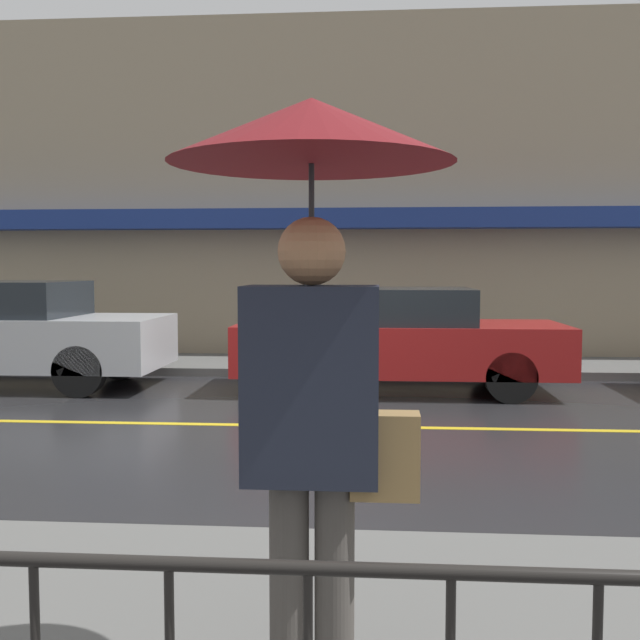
{
  "coord_description": "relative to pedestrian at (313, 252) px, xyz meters",
  "views": [
    {
      "loc": [
        0.99,
        -8.04,
        1.74
      ],
      "look_at": [
        0.62,
        -3.13,
        1.39
      ],
      "focal_mm": 42.0,
      "sensor_mm": 36.0,
      "label": 1
    }
  ],
  "objects": [
    {
      "name": "lane_marking",
      "position": [
        -0.77,
        5.47,
        -1.78
      ],
      "size": [
        25.2,
        0.12,
        0.01
      ],
      "color": "gold",
      "rests_on": "ground_plane"
    },
    {
      "name": "car_red",
      "position": [
        0.49,
        7.87,
        -1.04
      ],
      "size": [
        4.49,
        1.83,
        1.45
      ],
      "color": "maroon",
      "rests_on": "ground_plane"
    },
    {
      "name": "ground_plane",
      "position": [
        -0.77,
        5.47,
        -1.79
      ],
      "size": [
        80.0,
        80.0,
        0.0
      ],
      "primitive_type": "plane",
      "color": "#262628"
    },
    {
      "name": "building_storefront",
      "position": [
        -0.77,
        11.22,
        1.33
      ],
      "size": [
        28.0,
        0.85,
        6.29
      ],
      "color": "gray",
      "rests_on": "ground_plane"
    },
    {
      "name": "pedestrian",
      "position": [
        0.0,
        0.0,
        0.0
      ],
      "size": [
        0.99,
        0.99,
        2.18
      ],
      "rotation": [
        0.0,
        0.0,
        3.14
      ],
      "color": "#4C4742",
      "rests_on": "sidewalk_near"
    },
    {
      "name": "sidewalk_far",
      "position": [
        -0.77,
        10.06,
        -1.72
      ],
      "size": [
        28.0,
        2.06,
        0.13
      ],
      "color": "#60605E",
      "rests_on": "ground_plane"
    },
    {
      "name": "car_silver",
      "position": [
        -5.22,
        7.87,
        -0.99
      ],
      "size": [
        4.61,
        1.83,
        1.53
      ],
      "color": "#B2B5BA",
      "rests_on": "ground_plane"
    }
  ]
}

